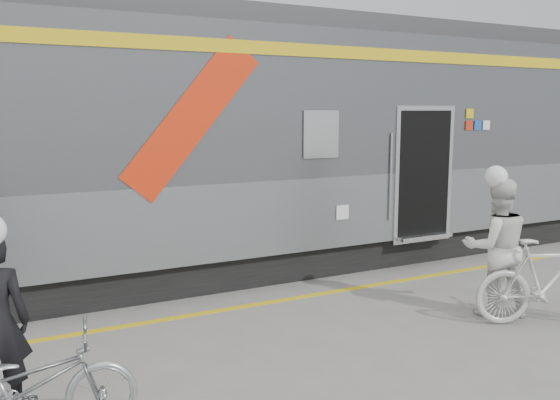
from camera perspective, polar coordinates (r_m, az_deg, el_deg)
ground at (r=6.11m, az=1.69°, el=-16.53°), size 90.00×90.00×0.00m
train at (r=10.05m, az=-1.50°, el=5.49°), size 24.00×3.17×4.10m
safety_strip at (r=7.92m, az=-6.05°, el=-10.56°), size 24.00×0.12×0.01m
bicycle_left at (r=5.29m, az=-23.12°, el=-16.11°), size 1.76×0.85×0.89m
woman at (r=8.01m, az=20.08°, el=-4.29°), size 1.05×0.96×1.76m
bicycle_right at (r=7.98m, az=24.35°, el=-7.16°), size 1.82×1.18×1.07m
helmet_woman at (r=7.86m, az=20.46°, el=2.99°), size 0.28×0.28×0.28m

